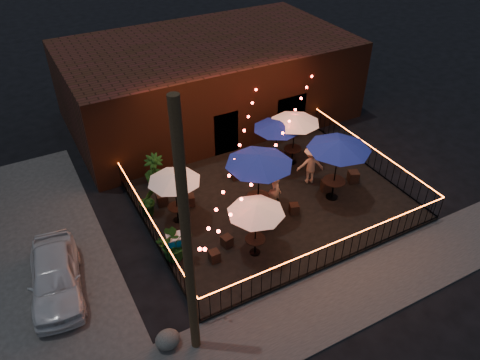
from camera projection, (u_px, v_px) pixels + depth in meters
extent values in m
plane|color=black|center=(300.00, 232.00, 17.54)|extent=(110.00, 110.00, 0.00)
cube|color=black|center=(272.00, 201.00, 18.92)|extent=(10.00, 8.00, 0.15)
cube|color=#3B3936|center=(356.00, 291.00, 15.22)|extent=(18.00, 2.50, 0.05)
cube|color=#3D1D10|center=(208.00, 80.00, 23.85)|extent=(14.00, 8.00, 4.00)
cube|color=black|center=(225.00, 134.00, 21.24)|extent=(1.20, 0.24, 2.20)
cube|color=black|center=(290.00, 107.00, 22.29)|extent=(1.60, 0.24, 1.20)
cylinder|color=#382717|center=(187.00, 246.00, 11.26)|extent=(0.26, 0.26, 8.00)
cube|color=black|center=(333.00, 262.00, 15.99)|extent=(10.00, 0.04, 0.04)
cube|color=black|center=(336.00, 243.00, 15.44)|extent=(10.00, 0.04, 0.04)
cube|color=#E35213|center=(336.00, 242.00, 15.43)|extent=(10.00, 0.03, 0.02)
cube|color=black|center=(154.00, 239.00, 16.91)|extent=(0.04, 8.00, 0.04)
cube|color=black|center=(151.00, 220.00, 16.37)|extent=(0.04, 8.00, 0.04)
cube|color=#E35213|center=(151.00, 219.00, 16.35)|extent=(0.03, 8.00, 0.02)
cube|color=black|center=(368.00, 165.00, 20.75)|extent=(0.04, 8.00, 0.04)
cube|color=black|center=(371.00, 148.00, 20.21)|extent=(0.04, 8.00, 0.04)
cube|color=#E35213|center=(371.00, 147.00, 20.19)|extent=(0.03, 8.00, 0.02)
cylinder|color=black|center=(255.00, 252.00, 16.46)|extent=(0.39, 0.39, 0.03)
cylinder|color=black|center=(255.00, 246.00, 16.28)|extent=(0.05, 0.05, 0.64)
cylinder|color=black|center=(255.00, 239.00, 16.08)|extent=(0.71, 0.71, 0.04)
cylinder|color=black|center=(255.00, 230.00, 15.84)|extent=(0.04, 0.04, 2.14)
cone|color=white|center=(256.00, 209.00, 15.29)|extent=(2.12, 2.12, 0.31)
cylinder|color=black|center=(178.00, 220.00, 17.87)|extent=(0.39, 0.39, 0.03)
cylinder|color=black|center=(178.00, 213.00, 17.68)|extent=(0.05, 0.05, 0.64)
cylinder|color=black|center=(177.00, 207.00, 17.49)|extent=(0.71, 0.71, 0.04)
cylinder|color=black|center=(176.00, 198.00, 17.25)|extent=(0.04, 0.04, 2.13)
cone|color=white|center=(174.00, 178.00, 16.70)|extent=(2.09, 2.09, 0.31)
cylinder|color=black|center=(258.00, 214.00, 18.14)|extent=(0.50, 0.50, 0.03)
cylinder|color=black|center=(258.00, 206.00, 17.91)|extent=(0.07, 0.07, 0.82)
cylinder|color=black|center=(258.00, 197.00, 17.66)|extent=(0.91, 0.91, 0.05)
cylinder|color=black|center=(258.00, 186.00, 17.35)|extent=(0.05, 0.05, 2.73)
cone|color=navy|center=(259.00, 159.00, 16.64)|extent=(3.08, 3.08, 0.40)
cylinder|color=black|center=(275.00, 166.00, 20.79)|extent=(0.41, 0.41, 0.03)
cylinder|color=black|center=(275.00, 160.00, 20.60)|extent=(0.06, 0.06, 0.67)
cylinder|color=black|center=(276.00, 153.00, 20.39)|extent=(0.75, 0.75, 0.04)
cylinder|color=black|center=(276.00, 145.00, 20.14)|extent=(0.04, 0.04, 2.24)
cone|color=navy|center=(277.00, 125.00, 19.56)|extent=(2.34, 2.34, 0.33)
cylinder|color=black|center=(332.00, 197.00, 19.01)|extent=(0.49, 0.49, 0.03)
cylinder|color=black|center=(333.00, 189.00, 18.77)|extent=(0.07, 0.07, 0.81)
cylinder|color=black|center=(334.00, 181.00, 18.53)|extent=(0.89, 0.89, 0.04)
cylinder|color=black|center=(336.00, 170.00, 18.23)|extent=(0.05, 0.05, 2.68)
cone|color=navy|center=(339.00, 145.00, 17.53)|extent=(2.84, 2.84, 0.39)
cylinder|color=black|center=(292.00, 162.00, 21.07)|extent=(0.43, 0.43, 0.03)
cylinder|color=black|center=(292.00, 155.00, 20.87)|extent=(0.06, 0.06, 0.71)
cylinder|color=black|center=(293.00, 149.00, 20.65)|extent=(0.78, 0.78, 0.04)
cylinder|color=black|center=(293.00, 140.00, 20.39)|extent=(0.04, 0.04, 2.35)
cone|color=white|center=(295.00, 119.00, 19.78)|extent=(2.50, 2.50, 0.34)
cube|color=black|center=(214.00, 256.00, 16.05)|extent=(0.35, 0.35, 0.41)
cube|color=black|center=(227.00, 241.00, 16.64)|extent=(0.40, 0.40, 0.41)
cube|color=black|center=(162.00, 199.00, 18.50)|extent=(0.46, 0.46, 0.49)
cube|color=black|center=(190.00, 200.00, 18.48)|extent=(0.48, 0.48, 0.46)
cube|color=black|center=(256.00, 223.00, 17.43)|extent=(0.42, 0.42, 0.40)
cube|color=black|center=(294.00, 209.00, 18.10)|extent=(0.44, 0.44, 0.41)
cube|color=black|center=(235.00, 174.00, 19.95)|extent=(0.39, 0.39, 0.44)
cube|color=black|center=(273.00, 164.00, 20.55)|extent=(0.48, 0.48, 0.49)
cube|color=black|center=(326.00, 186.00, 19.26)|extent=(0.49, 0.49, 0.45)
cube|color=black|center=(353.00, 177.00, 19.75)|extent=(0.53, 0.53, 0.49)
cube|color=black|center=(289.00, 156.00, 21.12)|extent=(0.35, 0.35, 0.41)
cube|color=black|center=(321.00, 142.00, 22.12)|extent=(0.39, 0.39, 0.40)
imported|color=#E3A68F|center=(276.00, 195.00, 17.74)|extent=(0.63, 0.74, 1.73)
imported|color=tan|center=(272.00, 209.00, 17.10)|extent=(0.90, 0.99, 1.65)
imported|color=#CDAF89|center=(311.00, 165.00, 19.38)|extent=(1.28, 1.03, 1.73)
imported|color=#163511|center=(175.00, 242.00, 15.90)|extent=(1.52, 1.42, 1.37)
imported|color=#0F3C0D|center=(149.00, 200.00, 17.80)|extent=(0.78, 0.65, 1.32)
imported|color=#1C3D0E|center=(154.00, 171.00, 19.24)|extent=(1.02, 1.02, 1.46)
cube|color=blue|center=(177.00, 245.00, 16.21)|extent=(0.65, 0.50, 0.80)
cube|color=silver|center=(176.00, 236.00, 15.96)|extent=(0.70, 0.55, 0.05)
ellipsoid|color=#44443F|center=(168.00, 340.00, 13.41)|extent=(1.01, 0.94, 0.63)
imported|color=white|center=(55.00, 276.00, 14.90)|extent=(2.08, 4.05, 1.32)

